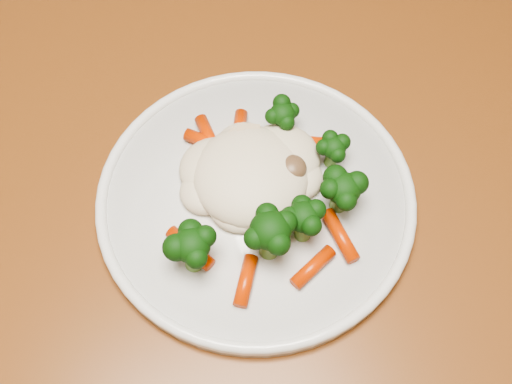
% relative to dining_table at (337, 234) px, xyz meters
% --- Properties ---
extents(dining_table, '(1.38, 1.14, 0.75)m').
position_rel_dining_table_xyz_m(dining_table, '(0.00, 0.00, 0.00)').
color(dining_table, brown).
rests_on(dining_table, ground).
extents(plate, '(0.28, 0.28, 0.01)m').
position_rel_dining_table_xyz_m(plate, '(-0.09, 0.01, 0.11)').
color(plate, white).
rests_on(plate, dining_table).
extents(meal, '(0.19, 0.19, 0.05)m').
position_rel_dining_table_xyz_m(meal, '(-0.08, 0.00, 0.13)').
color(meal, beige).
rests_on(meal, plate).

